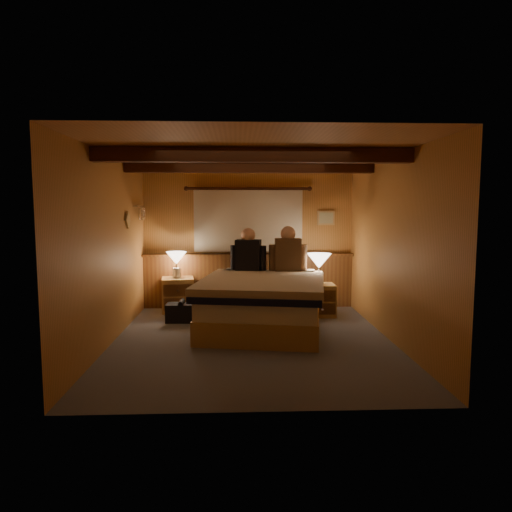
{
  "coord_description": "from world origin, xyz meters",
  "views": [
    {
      "loc": [
        -0.19,
        -5.8,
        1.72
      ],
      "look_at": [
        0.07,
        0.4,
        1.07
      ],
      "focal_mm": 32.0,
      "sensor_mm": 36.0,
      "label": 1
    }
  ],
  "objects": [
    {
      "name": "curtain_window",
      "position": [
        0.0,
        2.03,
        1.52
      ],
      "size": [
        2.18,
        0.09,
        1.11
      ],
      "color": "#401E10",
      "rests_on": "wall_back"
    },
    {
      "name": "floor",
      "position": [
        0.0,
        0.0,
        0.0
      ],
      "size": [
        4.2,
        4.2,
        0.0
      ],
      "primitive_type": "plane",
      "color": "#4D515B",
      "rests_on": "ground"
    },
    {
      "name": "bed",
      "position": [
        0.18,
        0.61,
        0.38
      ],
      "size": [
        1.98,
        2.4,
        0.74
      ],
      "rotation": [
        0.0,
        0.0,
        -0.17
      ],
      "color": "tan",
      "rests_on": "floor"
    },
    {
      "name": "wall_left",
      "position": [
        -1.8,
        0.0,
        1.2
      ],
      "size": [
        0.0,
        4.2,
        4.2
      ],
      "primitive_type": "plane",
      "rotation": [
        1.57,
        0.0,
        1.57
      ],
      "color": "#C58446",
      "rests_on": "floor"
    },
    {
      "name": "ceiling_beams",
      "position": [
        0.0,
        0.15,
        2.31
      ],
      "size": [
        3.6,
        1.65,
        0.16
      ],
      "color": "#401E10",
      "rests_on": "ceiling"
    },
    {
      "name": "wall_front",
      "position": [
        0.0,
        -2.1,
        1.2
      ],
      "size": [
        3.6,
        0.0,
        3.6
      ],
      "primitive_type": "plane",
      "rotation": [
        -1.57,
        0.0,
        0.0
      ],
      "color": "#C58446",
      "rests_on": "floor"
    },
    {
      "name": "wainscot",
      "position": [
        0.0,
        2.04,
        0.49
      ],
      "size": [
        3.6,
        0.23,
        0.94
      ],
      "color": "brown",
      "rests_on": "wall_back"
    },
    {
      "name": "wall_right",
      "position": [
        1.8,
        0.0,
        1.2
      ],
      "size": [
        0.0,
        4.2,
        4.2
      ],
      "primitive_type": "plane",
      "rotation": [
        1.57,
        0.0,
        -1.57
      ],
      "color": "#C58446",
      "rests_on": "floor"
    },
    {
      "name": "ceiling",
      "position": [
        0.0,
        0.0,
        2.4
      ],
      "size": [
        4.2,
        4.2,
        0.0
      ],
      "primitive_type": "plane",
      "rotation": [
        3.14,
        0.0,
        0.0
      ],
      "color": "#C7854A",
      "rests_on": "wall_back"
    },
    {
      "name": "nightstand_left",
      "position": [
        -1.18,
        1.74,
        0.28
      ],
      "size": [
        0.57,
        0.53,
        0.57
      ],
      "rotation": [
        0.0,
        0.0,
        0.13
      ],
      "color": "tan",
      "rests_on": "floor"
    },
    {
      "name": "coat_rail",
      "position": [
        -1.72,
        1.58,
        1.67
      ],
      "size": [
        0.05,
        0.55,
        0.24
      ],
      "color": "silver",
      "rests_on": "wall_left"
    },
    {
      "name": "framed_print",
      "position": [
        1.35,
        2.08,
        1.55
      ],
      "size": [
        0.3,
        0.04,
        0.25
      ],
      "color": "tan",
      "rests_on": "wall_back"
    },
    {
      "name": "lamp_right",
      "position": [
        1.1,
        1.31,
        0.86
      ],
      "size": [
        0.38,
        0.38,
        0.5
      ],
      "color": "silver",
      "rests_on": "nightstand_right"
    },
    {
      "name": "lamp_left",
      "position": [
        -1.2,
        1.74,
        0.87
      ],
      "size": [
        0.33,
        0.33,
        0.44
      ],
      "color": "silver",
      "rests_on": "nightstand_left"
    },
    {
      "name": "person_right",
      "position": [
        0.61,
        1.34,
        1.02
      ],
      "size": [
        0.6,
        0.25,
        0.73
      ],
      "rotation": [
        0.0,
        0.0,
        -0.04
      ],
      "color": "#4E341F",
      "rests_on": "bed"
    },
    {
      "name": "nightstand_right",
      "position": [
        1.13,
        1.34,
        0.26
      ],
      "size": [
        0.47,
        0.42,
        0.51
      ],
      "rotation": [
        0.0,
        0.0,
        0.0
      ],
      "color": "tan",
      "rests_on": "floor"
    },
    {
      "name": "wall_back",
      "position": [
        0.0,
        2.1,
        1.2
      ],
      "size": [
        3.6,
        0.0,
        3.6
      ],
      "primitive_type": "plane",
      "rotation": [
        1.57,
        0.0,
        0.0
      ],
      "color": "#C58446",
      "rests_on": "floor"
    },
    {
      "name": "person_left",
      "position": [
        -0.02,
        1.42,
        1.01
      ],
      "size": [
        0.57,
        0.3,
        0.7
      ],
      "rotation": [
        0.0,
        0.0,
        -0.21
      ],
      "color": "black",
      "rests_on": "bed"
    },
    {
      "name": "duffel_bag",
      "position": [
        -1.04,
        1.04,
        0.14
      ],
      "size": [
        0.47,
        0.29,
        0.33
      ],
      "rotation": [
        0.0,
        0.0,
        -0.03
      ],
      "color": "black",
      "rests_on": "floor"
    }
  ]
}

